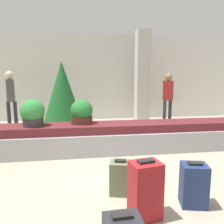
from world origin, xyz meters
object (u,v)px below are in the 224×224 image
(traveler_1, at_px, (11,94))
(decorated_tree, at_px, (62,93))
(suitcase_2, at_px, (194,185))
(suitcase_5, at_px, (120,177))
(traveler_0, at_px, (168,94))
(suitcase_1, at_px, (145,190))
(potted_plant_1, at_px, (82,113))
(potted_plant_0, at_px, (33,113))
(pillar, at_px, (142,77))

(traveler_1, relative_size, decorated_tree, 0.86)
(suitcase_2, xyz_separation_m, suitcase_5, (-0.86, 0.41, -0.04))
(traveler_0, bearing_deg, decorated_tree, -140.94)
(suitcase_1, bearing_deg, potted_plant_1, 94.34)
(potted_plant_0, distance_m, decorated_tree, 2.22)
(traveler_1, bearing_deg, traveler_0, -96.95)
(suitcase_2, xyz_separation_m, decorated_tree, (-1.93, 4.37, 0.86))
(pillar, xyz_separation_m, potted_plant_1, (-2.14, -2.77, -0.75))
(pillar, xyz_separation_m, potted_plant_0, (-3.13, -2.89, -0.72))
(traveler_0, bearing_deg, potted_plant_1, -107.06)
(decorated_tree, bearing_deg, suitcase_2, -66.24)
(pillar, xyz_separation_m, decorated_tree, (-2.70, -0.73, -0.47))
(suitcase_2, xyz_separation_m, potted_plant_0, (-2.36, 2.21, 0.60))
(suitcase_1, height_order, decorated_tree, decorated_tree)
(potted_plant_0, bearing_deg, suitcase_1, -54.50)
(suitcase_1, bearing_deg, traveler_1, 109.00)
(suitcase_1, bearing_deg, decorated_tree, 94.25)
(suitcase_5, bearing_deg, suitcase_1, -57.61)
(suitcase_5, bearing_deg, decorated_tree, 119.19)
(suitcase_1, distance_m, potted_plant_1, 2.62)
(suitcase_2, distance_m, traveler_1, 5.94)
(potted_plant_1, bearing_deg, pillar, 52.34)
(potted_plant_0, bearing_deg, decorated_tree, 78.65)
(suitcase_1, relative_size, potted_plant_0, 1.27)
(potted_plant_0, xyz_separation_m, decorated_tree, (0.43, 2.17, 0.25))
(potted_plant_0, relative_size, traveler_1, 0.31)
(traveler_0, xyz_separation_m, traveler_1, (-5.07, 0.07, 0.04))
(suitcase_5, distance_m, potted_plant_1, 2.08)
(pillar, distance_m, suitcase_1, 5.59)
(suitcase_1, bearing_deg, pillar, 63.40)
(suitcase_1, xyz_separation_m, traveler_0, (2.23, 4.81, 0.71))
(suitcase_1, relative_size, traveler_1, 0.39)
(pillar, relative_size, traveler_1, 1.78)
(potted_plant_1, bearing_deg, traveler_1, 131.86)
(pillar, xyz_separation_m, suitcase_2, (-0.77, -5.10, -1.33))
(suitcase_2, xyz_separation_m, traveler_0, (1.56, 4.66, 0.77))
(suitcase_1, height_order, traveler_0, traveler_0)
(suitcase_2, distance_m, potted_plant_1, 2.76)
(suitcase_2, distance_m, potted_plant_0, 3.29)
(potted_plant_0, distance_m, traveler_0, 4.62)
(traveler_1, distance_m, decorated_tree, 1.63)
(traveler_1, bearing_deg, suitcase_1, -156.02)
(suitcase_1, height_order, suitcase_2, suitcase_1)
(potted_plant_1, bearing_deg, suitcase_2, -59.62)
(pillar, height_order, potted_plant_1, pillar)
(suitcase_5, height_order, potted_plant_0, potted_plant_0)
(suitcase_5, height_order, potted_plant_1, potted_plant_1)
(traveler_0, bearing_deg, suitcase_1, -80.52)
(suitcase_2, relative_size, suitcase_5, 1.16)
(suitcase_1, relative_size, suitcase_2, 1.22)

